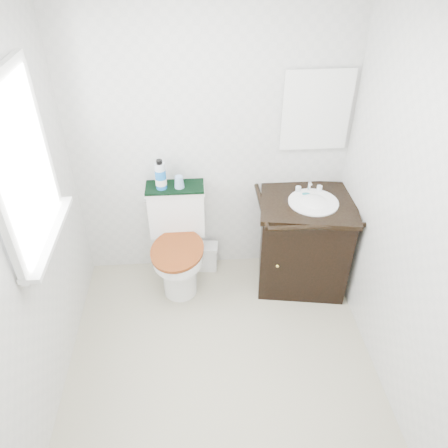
{
  "coord_description": "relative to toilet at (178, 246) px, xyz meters",
  "views": [
    {
      "loc": [
        -0.12,
        -1.91,
        2.68
      ],
      "look_at": [
        0.07,
        0.75,
        0.74
      ],
      "focal_mm": 35.0,
      "sensor_mm": 36.0,
      "label": 1
    }
  ],
  "objects": [
    {
      "name": "trash_bin",
      "position": [
        0.25,
        0.14,
        -0.24
      ],
      "size": [
        0.19,
        0.16,
        0.26
      ],
      "color": "silver",
      "rests_on": "floor"
    },
    {
      "name": "toilet",
      "position": [
        0.0,
        0.0,
        0.0
      ],
      "size": [
        0.49,
        0.67,
        0.87
      ],
      "color": "white",
      "rests_on": "floor"
    },
    {
      "name": "wall_back",
      "position": [
        0.3,
        0.24,
        0.82
      ],
      "size": [
        2.4,
        0.0,
        2.4
      ],
      "primitive_type": "plane",
      "rotation": [
        1.57,
        0.0,
        0.0
      ],
      "color": "silver",
      "rests_on": "ground"
    },
    {
      "name": "window",
      "position": [
        -0.77,
        -0.71,
        1.17
      ],
      "size": [
        0.02,
        0.7,
        0.9
      ],
      "primitive_type": "cube",
      "color": "white",
      "rests_on": "wall_left"
    },
    {
      "name": "wall_right",
      "position": [
        1.4,
        -0.96,
        0.82
      ],
      "size": [
        0.0,
        2.4,
        2.4
      ],
      "primitive_type": "plane",
      "rotation": [
        1.57,
        0.0,
        -1.57
      ],
      "color": "silver",
      "rests_on": "ground"
    },
    {
      "name": "cup",
      "position": [
        0.04,
        0.11,
        0.56
      ],
      "size": [
        0.08,
        0.08,
        0.1
      ],
      "primitive_type": "cone",
      "color": "#80A5D2",
      "rests_on": "towel"
    },
    {
      "name": "vanity",
      "position": [
        1.05,
        -0.06,
        0.05
      ],
      "size": [
        0.84,
        0.75,
        0.92
      ],
      "color": "black",
      "rests_on": "floor"
    },
    {
      "name": "soap_bar",
      "position": [
        1.04,
        0.02,
        0.45
      ],
      "size": [
        0.07,
        0.05,
        0.02
      ],
      "primitive_type": "ellipsoid",
      "color": "#1B7983",
      "rests_on": "vanity"
    },
    {
      "name": "mirror",
      "position": [
        1.1,
        0.21,
        1.07
      ],
      "size": [
        0.5,
        0.02,
        0.6
      ],
      "primitive_type": "cube",
      "color": "silver",
      "rests_on": "wall_back"
    },
    {
      "name": "towel",
      "position": [
        0.0,
        0.13,
        0.5
      ],
      "size": [
        0.46,
        0.22,
        0.02
      ],
      "primitive_type": "cube",
      "color": "black",
      "rests_on": "toilet"
    },
    {
      "name": "wall_left",
      "position": [
        -0.8,
        -0.96,
        0.82
      ],
      "size": [
        0.0,
        2.4,
        2.4
      ],
      "primitive_type": "plane",
      "rotation": [
        1.57,
        0.0,
        1.57
      ],
      "color": "silver",
      "rests_on": "ground"
    },
    {
      "name": "floor",
      "position": [
        0.3,
        -0.96,
        -0.38
      ],
      "size": [
        2.4,
        2.4,
        0.0
      ],
      "primitive_type": "plane",
      "color": "#AFAB8D",
      "rests_on": "ground"
    },
    {
      "name": "mouthwash_bottle",
      "position": [
        -0.1,
        0.1,
        0.62
      ],
      "size": [
        0.09,
        0.09,
        0.25
      ],
      "color": "blue",
      "rests_on": "towel"
    }
  ]
}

